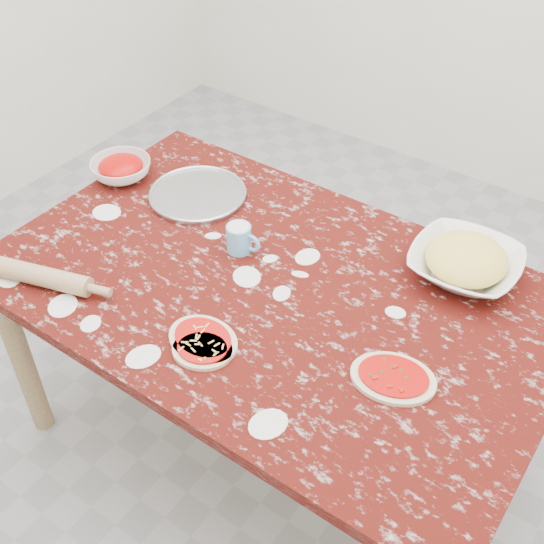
{
  "coord_description": "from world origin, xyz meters",
  "views": [
    {
      "loc": [
        0.83,
        -1.17,
        2.06
      ],
      "look_at": [
        0.0,
        0.0,
        0.8
      ],
      "focal_mm": 45.21,
      "sensor_mm": 36.0,
      "label": 1
    }
  ],
  "objects_px": {
    "sauce_bowl": "(121,169)",
    "flour_mug": "(240,238)",
    "pizza_tray": "(198,195)",
    "cheese_bowl": "(465,265)",
    "worktable": "(272,306)",
    "rolling_pin": "(43,276)"
  },
  "relations": [
    {
      "from": "worktable",
      "to": "sauce_bowl",
      "type": "height_order",
      "value": "sauce_bowl"
    },
    {
      "from": "sauce_bowl",
      "to": "flour_mug",
      "type": "height_order",
      "value": "flour_mug"
    },
    {
      "from": "flour_mug",
      "to": "rolling_pin",
      "type": "relative_size",
      "value": 0.38
    },
    {
      "from": "pizza_tray",
      "to": "flour_mug",
      "type": "distance_m",
      "value": 0.32
    },
    {
      "from": "pizza_tray",
      "to": "flour_mug",
      "type": "bearing_deg",
      "value": -26.15
    },
    {
      "from": "sauce_bowl",
      "to": "flour_mug",
      "type": "relative_size",
      "value": 1.83
    },
    {
      "from": "sauce_bowl",
      "to": "rolling_pin",
      "type": "height_order",
      "value": "sauce_bowl"
    },
    {
      "from": "flour_mug",
      "to": "rolling_pin",
      "type": "bearing_deg",
      "value": -128.99
    },
    {
      "from": "flour_mug",
      "to": "cheese_bowl",
      "type": "bearing_deg",
      "value": 25.65
    },
    {
      "from": "worktable",
      "to": "rolling_pin",
      "type": "xyz_separation_m",
      "value": [
        -0.53,
        -0.37,
        0.11
      ]
    },
    {
      "from": "sauce_bowl",
      "to": "rolling_pin",
      "type": "relative_size",
      "value": 0.69
    },
    {
      "from": "worktable",
      "to": "flour_mug",
      "type": "distance_m",
      "value": 0.22
    },
    {
      "from": "rolling_pin",
      "to": "worktable",
      "type": "bearing_deg",
      "value": 35.11
    },
    {
      "from": "cheese_bowl",
      "to": "flour_mug",
      "type": "relative_size",
      "value": 2.78
    },
    {
      "from": "cheese_bowl",
      "to": "sauce_bowl",
      "type": "bearing_deg",
      "value": -169.91
    },
    {
      "from": "pizza_tray",
      "to": "rolling_pin",
      "type": "xyz_separation_m",
      "value": [
        -0.08,
        -0.58,
        0.02
      ]
    },
    {
      "from": "pizza_tray",
      "to": "rolling_pin",
      "type": "height_order",
      "value": "rolling_pin"
    },
    {
      "from": "worktable",
      "to": "cheese_bowl",
      "type": "relative_size",
      "value": 5.16
    },
    {
      "from": "rolling_pin",
      "to": "sauce_bowl",
      "type": "bearing_deg",
      "value": 111.97
    },
    {
      "from": "pizza_tray",
      "to": "cheese_bowl",
      "type": "xyz_separation_m",
      "value": [
        0.88,
        0.14,
        0.03
      ]
    },
    {
      "from": "cheese_bowl",
      "to": "rolling_pin",
      "type": "relative_size",
      "value": 1.05
    },
    {
      "from": "worktable",
      "to": "flour_mug",
      "type": "relative_size",
      "value": 14.36
    }
  ]
}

